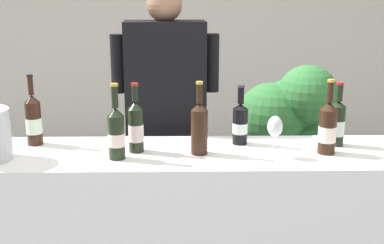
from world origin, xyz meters
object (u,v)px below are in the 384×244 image
at_px(wine_bottle_5, 199,127).
at_px(wine_glass, 275,128).
at_px(potted_shrub, 291,130).
at_px(wine_bottle_0, 328,128).
at_px(person_server, 166,139).
at_px(wine_bottle_2, 116,132).
at_px(wine_bottle_6, 136,127).
at_px(wine_bottle_3, 337,123).
at_px(wine_bottle_1, 240,123).
at_px(wine_bottle_4, 34,120).

xyz_separation_m(wine_bottle_5, wine_glass, (0.35, -0.05, 0.00)).
xyz_separation_m(wine_glass, potted_shrub, (0.30, 0.96, -0.29)).
height_order(wine_bottle_0, person_server, person_server).
bearing_deg(wine_bottle_2, wine_bottle_6, 51.54).
distance_m(wine_bottle_3, wine_glass, 0.38).
distance_m(wine_glass, potted_shrub, 1.04).
xyz_separation_m(wine_bottle_6, person_server, (0.13, 0.50, -0.22)).
bearing_deg(person_server, wine_bottle_1, -44.77).
bearing_deg(wine_bottle_2, wine_bottle_1, 20.11).
distance_m(wine_bottle_0, wine_bottle_3, 0.15).
height_order(person_server, potted_shrub, person_server).
bearing_deg(wine_bottle_4, wine_bottle_6, -13.45).
bearing_deg(wine_bottle_6, wine_bottle_1, 12.76).
bearing_deg(wine_glass, wine_bottle_5, 172.36).
bearing_deg(wine_glass, person_server, 131.87).
xyz_separation_m(wine_bottle_3, wine_bottle_5, (-0.69, -0.12, 0.02)).
bearing_deg(wine_bottle_3, wine_bottle_4, 178.41).
xyz_separation_m(wine_bottle_4, wine_glass, (1.18, -0.21, 0.01)).
bearing_deg(wine_bottle_0, wine_bottle_4, 173.40).
height_order(wine_bottle_3, wine_glass, wine_bottle_3).
bearing_deg(wine_bottle_6, wine_glass, -7.42).
xyz_separation_m(wine_bottle_3, wine_bottle_6, (-1.00, -0.08, 0.01)).
relative_size(wine_bottle_5, potted_shrub, 0.29).
bearing_deg(wine_bottle_2, potted_shrub, 43.37).
bearing_deg(wine_bottle_1, wine_bottle_6, -167.24).
distance_m(wine_bottle_4, wine_glass, 1.19).
bearing_deg(wine_bottle_0, person_server, 145.37).
relative_size(wine_bottle_5, wine_bottle_6, 1.04).
bearing_deg(potted_shrub, wine_bottle_3, -86.51).
bearing_deg(wine_bottle_0, wine_bottle_5, 179.75).
relative_size(wine_bottle_0, wine_bottle_3, 1.12).
bearing_deg(wine_bottle_4, wine_bottle_3, -1.59).
relative_size(wine_bottle_2, wine_bottle_5, 1.01).
height_order(wine_bottle_3, wine_bottle_4, wine_bottle_4).
bearing_deg(person_server, potted_shrub, 24.18).
xyz_separation_m(wine_bottle_1, wine_glass, (0.14, -0.20, 0.03)).
distance_m(wine_bottle_3, person_server, 0.99).
distance_m(wine_bottle_5, wine_glass, 0.35).
distance_m(wine_bottle_1, wine_glass, 0.25).
bearing_deg(wine_bottle_0, wine_bottle_6, 177.44).
xyz_separation_m(wine_bottle_0, potted_shrub, (0.04, 0.91, -0.27)).
bearing_deg(wine_bottle_4, wine_glass, -10.13).
height_order(wine_glass, potted_shrub, potted_shrub).
xyz_separation_m(wine_bottle_1, person_server, (-0.39, 0.38, -0.20)).
relative_size(wine_bottle_1, wine_bottle_5, 0.87).
distance_m(wine_bottle_4, wine_bottle_5, 0.84).
xyz_separation_m(wine_bottle_0, wine_bottle_2, (-0.99, -0.06, 0.00)).
bearing_deg(person_server, wine_bottle_2, -108.93).
xyz_separation_m(wine_bottle_2, wine_bottle_4, (-0.44, 0.23, 0.00)).
bearing_deg(wine_bottle_1, wine_bottle_5, -143.88).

